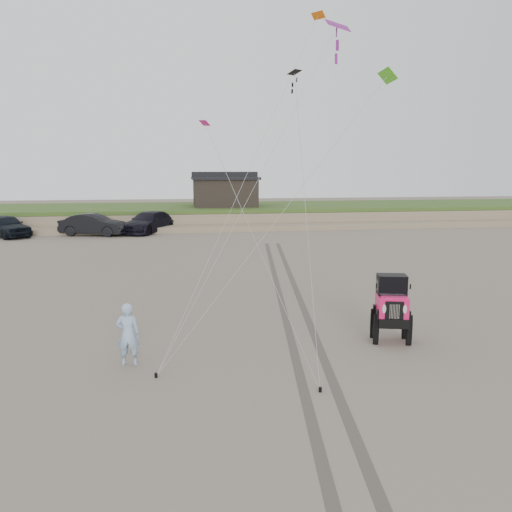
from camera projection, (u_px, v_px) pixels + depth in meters
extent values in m
plane|color=#6B6054|center=(281.00, 371.00, 13.22)|extent=(160.00, 160.00, 0.00)
cube|color=#7A6B54|center=(204.00, 216.00, 50.09)|extent=(160.00, 12.00, 1.40)
cube|color=#2D4719|center=(204.00, 207.00, 49.94)|extent=(160.00, 12.00, 0.35)
cube|color=#7A6B54|center=(208.00, 228.00, 43.84)|extent=(160.00, 3.50, 0.50)
cube|color=black|center=(225.00, 193.00, 49.02)|extent=(6.00, 5.00, 2.60)
cube|color=black|center=(225.00, 178.00, 48.78)|extent=(6.40, 5.40, 0.25)
cube|color=black|center=(225.00, 174.00, 48.71)|extent=(6.40, 1.20, 0.50)
imported|color=black|center=(6.00, 226.00, 39.46)|extent=(5.04, 5.29, 1.78)
imported|color=black|center=(94.00, 225.00, 40.34)|extent=(5.64, 3.33, 1.76)
imported|color=black|center=(149.00, 222.00, 42.21)|extent=(5.11, 6.51, 1.76)
imported|color=#84A3CD|center=(128.00, 334.00, 13.51)|extent=(0.67, 0.47, 1.75)
cube|color=#7F177F|center=(338.00, 25.00, 22.90)|extent=(1.17, 0.82, 0.67)
cube|color=black|center=(295.00, 72.00, 17.97)|extent=(0.62, 0.67, 0.21)
cube|color=#55DC26|center=(388.00, 76.00, 18.15)|extent=(0.46, 0.86, 0.49)
cube|color=orange|center=(318.00, 15.00, 22.60)|extent=(0.64, 0.63, 0.28)
cube|color=#DA1B82|center=(205.00, 123.00, 20.36)|extent=(0.47, 0.56, 0.25)
cylinder|color=black|center=(156.00, 375.00, 12.82)|extent=(0.08, 0.08, 0.12)
cylinder|color=black|center=(320.00, 390.00, 11.98)|extent=(0.08, 0.08, 0.12)
cube|color=#4C443D|center=(280.00, 295.00, 21.25)|extent=(4.42, 29.74, 0.01)
cube|color=#4C443D|center=(298.00, 294.00, 21.37)|extent=(4.42, 29.74, 0.01)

